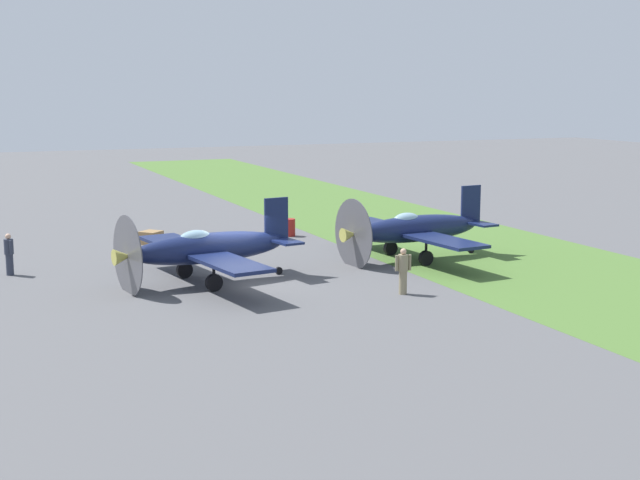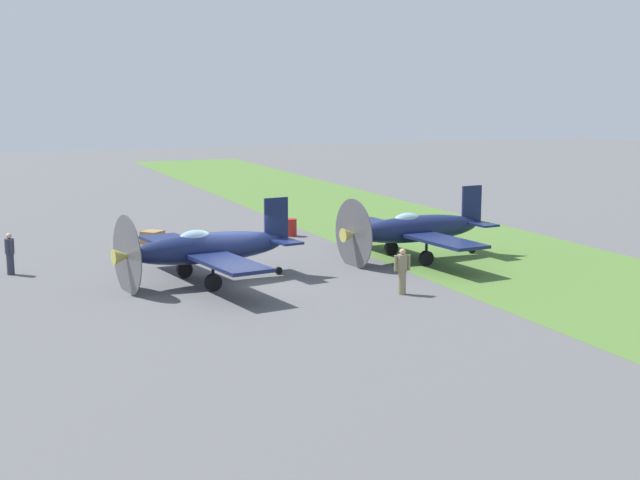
% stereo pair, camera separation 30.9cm
% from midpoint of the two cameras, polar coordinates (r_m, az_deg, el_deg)
% --- Properties ---
extents(ground_plane, '(160.00, 160.00, 0.00)m').
position_cam_midpoint_polar(ground_plane, '(35.64, -5.05, -2.66)').
color(ground_plane, '#515154').
extents(grass_verge, '(120.00, 11.00, 0.01)m').
position_cam_midpoint_polar(grass_verge, '(41.05, 11.64, -1.18)').
color(grass_verge, '#476B2D').
rests_on(grass_verge, ground).
extents(airplane_lead, '(9.43, 7.50, 3.34)m').
position_cam_midpoint_polar(airplane_lead, '(35.25, -7.53, -0.53)').
color(airplane_lead, '#141E47').
rests_on(airplane_lead, ground).
extents(airplane_wingman, '(9.35, 7.41, 3.32)m').
position_cam_midpoint_polar(airplane_wingman, '(40.04, 5.80, 0.71)').
color(airplane_wingman, '#141E47').
rests_on(airplane_wingman, ground).
extents(ground_crew_chief, '(0.62, 0.38, 1.73)m').
position_cam_midpoint_polar(ground_crew_chief, '(38.77, -19.41, -0.80)').
color(ground_crew_chief, '#2D3342').
rests_on(ground_crew_chief, ground).
extents(ground_crew_mechanic, '(0.38, 0.63, 1.73)m').
position_cam_midpoint_polar(ground_crew_mechanic, '(33.34, 5.05, -1.92)').
color(ground_crew_mechanic, '#847A5B').
rests_on(ground_crew_mechanic, ground).
extents(fuel_drum, '(0.60, 0.60, 0.90)m').
position_cam_midpoint_polar(fuel_drum, '(46.36, -2.15, 0.80)').
color(fuel_drum, maroon).
rests_on(fuel_drum, ground).
extents(supply_crate, '(1.27, 1.27, 0.64)m').
position_cam_midpoint_polar(supply_crate, '(44.81, -10.90, 0.16)').
color(supply_crate, olive).
rests_on(supply_crate, ground).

